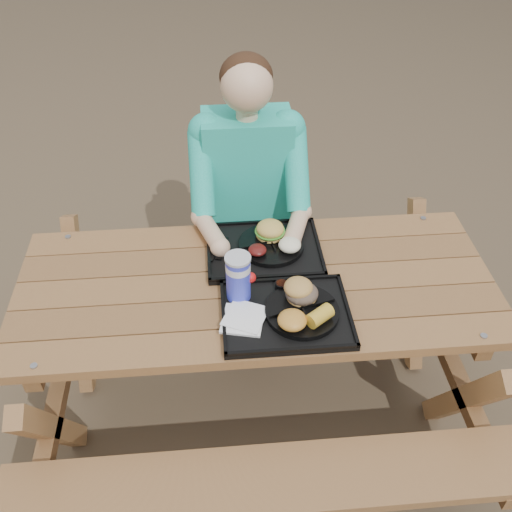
{
  "coord_description": "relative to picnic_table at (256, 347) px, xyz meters",
  "views": [
    {
      "loc": [
        -0.13,
        -1.56,
        2.22
      ],
      "look_at": [
        0.0,
        0.0,
        0.88
      ],
      "focal_mm": 40.0,
      "sensor_mm": 36.0,
      "label": 1
    }
  ],
  "objects": [
    {
      "name": "picnic_table",
      "position": [
        0.0,
        0.0,
        0.0
      ],
      "size": [
        1.8,
        1.49,
        0.75
      ],
      "primitive_type": null,
      "color": "#999999",
      "rests_on": "ground"
    },
    {
      "name": "napkin_stack",
      "position": [
        -0.06,
        -0.21,
        0.4
      ],
      "size": [
        0.17,
        0.17,
        0.02
      ],
      "primitive_type": "cube",
      "rotation": [
        0.0,
        0.0,
        -0.23
      ],
      "color": "white",
      "rests_on": "tray_near"
    },
    {
      "name": "plate_far",
      "position": [
        0.08,
        0.18,
        0.41
      ],
      "size": [
        0.26,
        0.26,
        0.02
      ],
      "primitive_type": "cylinder",
      "color": "black",
      "rests_on": "tray_far"
    },
    {
      "name": "condiment_mustard",
      "position": [
        0.15,
        -0.07,
        0.41
      ],
      "size": [
        0.04,
        0.04,
        0.03
      ],
      "primitive_type": "cylinder",
      "color": "yellow",
      "rests_on": "tray_near"
    },
    {
      "name": "soda_cup",
      "position": [
        -0.07,
        -0.09,
        0.48
      ],
      "size": [
        0.09,
        0.09,
        0.18
      ],
      "primitive_type": "cylinder",
      "color": "#1B25CD",
      "rests_on": "tray_near"
    },
    {
      "name": "ground",
      "position": [
        0.0,
        0.0,
        -0.38
      ],
      "size": [
        60.0,
        60.0,
        0.0
      ],
      "primitive_type": "plane",
      "color": "#999999",
      "rests_on": "ground"
    },
    {
      "name": "corn_cob",
      "position": [
        0.19,
        -0.25,
        0.44
      ],
      "size": [
        0.13,
        0.13,
        0.05
      ],
      "primitive_type": null,
      "rotation": [
        0.0,
        0.0,
        0.62
      ],
      "color": "gold",
      "rests_on": "plate_near"
    },
    {
      "name": "tray_near",
      "position": [
        0.09,
        -0.19,
        0.39
      ],
      "size": [
        0.45,
        0.35,
        0.02
      ],
      "primitive_type": "cube",
      "color": "black",
      "rests_on": "picnic_table"
    },
    {
      "name": "plate_near",
      "position": [
        0.14,
        -0.19,
        0.41
      ],
      "size": [
        0.26,
        0.26,
        0.02
      ],
      "primitive_type": "cylinder",
      "color": "black",
      "rests_on": "tray_near"
    },
    {
      "name": "potato_salad",
      "position": [
        0.14,
        0.13,
        0.44
      ],
      "size": [
        0.09,
        0.09,
        0.05
      ],
      "primitive_type": "ellipsoid",
      "color": "white",
      "rests_on": "plate_far"
    },
    {
      "name": "diner",
      "position": [
        0.01,
        0.58,
        0.27
      ],
      "size": [
        0.48,
        0.84,
        1.28
      ],
      "primitive_type": null,
      "color": "#1A8BB9",
      "rests_on": "ground"
    },
    {
      "name": "condiment_bbq",
      "position": [
        0.09,
        -0.06,
        0.41
      ],
      "size": [
        0.05,
        0.05,
        0.03
      ],
      "primitive_type": "cylinder",
      "color": "black",
      "rests_on": "tray_near"
    },
    {
      "name": "baked_beans",
      "position": [
        0.02,
        0.12,
        0.43
      ],
      "size": [
        0.07,
        0.07,
        0.03
      ],
      "primitive_type": "ellipsoid",
      "color": "#571311",
      "rests_on": "plate_far"
    },
    {
      "name": "mac_cheese",
      "position": [
        0.1,
        -0.26,
        0.44
      ],
      "size": [
        0.1,
        0.1,
        0.05
      ],
      "primitive_type": "ellipsoid",
      "color": "gold",
      "rests_on": "plate_near"
    },
    {
      "name": "cutlery_far",
      "position": [
        -0.12,
        0.18,
        0.4
      ],
      "size": [
        0.06,
        0.14,
        0.01
      ],
      "primitive_type": "cube",
      "rotation": [
        0.0,
        0.0,
        -0.26
      ],
      "color": "black",
      "rests_on": "tray_far"
    },
    {
      "name": "burger",
      "position": [
        0.08,
        0.22,
        0.47
      ],
      "size": [
        0.11,
        0.11,
        0.1
      ],
      "primitive_type": null,
      "color": "gold",
      "rests_on": "plate_far"
    },
    {
      "name": "tray_far",
      "position": [
        0.05,
        0.17,
        0.39
      ],
      "size": [
        0.45,
        0.35,
        0.02
      ],
      "primitive_type": "cube",
      "color": "black",
      "rests_on": "picnic_table"
    },
    {
      "name": "sandwich",
      "position": [
        0.15,
        -0.14,
        0.47
      ],
      "size": [
        0.11,
        0.11,
        0.11
      ],
      "primitive_type": null,
      "color": "#C38E45",
      "rests_on": "plate_near"
    }
  ]
}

